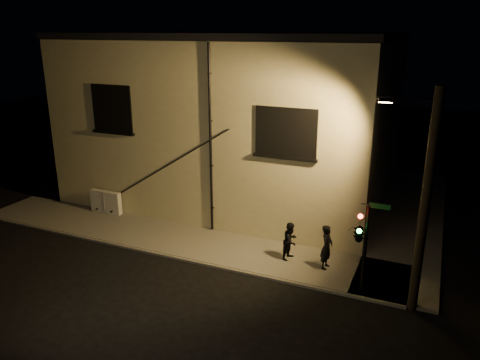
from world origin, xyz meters
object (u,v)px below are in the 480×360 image
at_px(traffic_signal, 360,233).
at_px(streetlamp_pole, 423,198).
at_px(utility_cabinet, 106,202).
at_px(pedestrian_b, 291,241).
at_px(pedestrian_a, 327,247).

xyz_separation_m(traffic_signal, streetlamp_pole, (1.85, -0.14, 1.56)).
relative_size(utility_cabinet, pedestrian_b, 1.11).
distance_m(utility_cabinet, pedestrian_a, 11.59).
height_order(pedestrian_a, traffic_signal, traffic_signal).
bearing_deg(utility_cabinet, pedestrian_b, -5.90).
relative_size(traffic_signal, streetlamp_pole, 0.45).
bearing_deg(traffic_signal, streetlamp_pole, -4.21).
xyz_separation_m(utility_cabinet, pedestrian_b, (10.01, -1.04, 0.21)).
bearing_deg(traffic_signal, utility_cabinet, 169.21).
height_order(utility_cabinet, traffic_signal, traffic_signal).
bearing_deg(utility_cabinet, pedestrian_a, -6.11).
relative_size(pedestrian_b, streetlamp_pole, 0.21).
xyz_separation_m(utility_cabinet, traffic_signal, (12.88, -2.45, 1.68)).
height_order(utility_cabinet, streetlamp_pole, streetlamp_pole).
bearing_deg(traffic_signal, pedestrian_b, 153.67).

